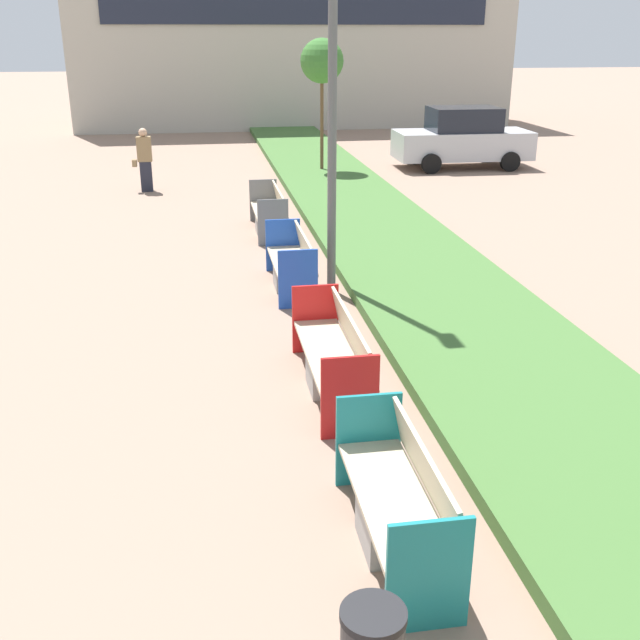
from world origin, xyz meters
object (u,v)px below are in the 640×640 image
at_px(pedestrian_walking, 145,160).
at_px(parked_car_distant, 462,138).
at_px(bench_red_frame, 334,360).
at_px(bench_blue_frame, 292,267).
at_px(bench_teal_frame, 398,509).
at_px(bench_grey_frame, 270,215).
at_px(sapling_tree_far, 322,62).
at_px(street_lamp_post, 333,38).

xyz_separation_m(pedestrian_walking, parked_car_distant, (9.65, 2.22, 0.07)).
relative_size(bench_red_frame, bench_blue_frame, 1.16).
distance_m(bench_red_frame, parked_car_distant, 16.34).
bearing_deg(bench_teal_frame, parked_car_distant, 69.15).
bearing_deg(parked_car_distant, bench_blue_frame, -120.43).
bearing_deg(bench_grey_frame, bench_blue_frame, -90.03).
distance_m(bench_teal_frame, sapling_tree_far, 17.71).
height_order(bench_teal_frame, bench_blue_frame, same).
bearing_deg(pedestrian_walking, parked_car_distant, 12.98).
distance_m(bench_red_frame, pedestrian_walking, 12.95).
bearing_deg(bench_red_frame, parked_car_distant, 65.42).
height_order(street_lamp_post, pedestrian_walking, street_lamp_post).
bearing_deg(bench_red_frame, sapling_tree_far, 81.15).
bearing_deg(bench_teal_frame, street_lamp_post, 84.67).
bearing_deg(parked_car_distant, sapling_tree_far, -172.13).
bearing_deg(sapling_tree_far, street_lamp_post, -98.59).
xyz_separation_m(street_lamp_post, parked_car_distant, (6.18, 11.27, -3.04)).
height_order(bench_red_frame, street_lamp_post, street_lamp_post).
height_order(bench_blue_frame, sapling_tree_far, sapling_tree_far).
bearing_deg(bench_grey_frame, street_lamp_post, -81.52).
distance_m(bench_blue_frame, sapling_tree_far, 11.06).
height_order(bench_teal_frame, street_lamp_post, street_lamp_post).
xyz_separation_m(bench_blue_frame, pedestrian_walking, (-2.85, 8.74, 0.48)).
bearing_deg(bench_teal_frame, bench_blue_frame, 89.99).
distance_m(bench_teal_frame, parked_car_distant, 19.11).
bearing_deg(sapling_tree_far, bench_blue_frame, -102.09).
xyz_separation_m(bench_blue_frame, street_lamp_post, (0.61, -0.31, 3.59)).
bearing_deg(bench_grey_frame, bench_teal_frame, -90.02).
distance_m(bench_red_frame, bench_blue_frame, 3.89).
bearing_deg(bench_red_frame, street_lamp_post, 80.36).
bearing_deg(pedestrian_walking, bench_red_frame, -77.26).
bearing_deg(parked_car_distant, pedestrian_walking, -165.64).
xyz_separation_m(bench_red_frame, parked_car_distant, (6.79, 14.85, 0.54)).
height_order(bench_blue_frame, pedestrian_walking, pedestrian_walking).
relative_size(bench_teal_frame, parked_car_distant, 0.46).
xyz_separation_m(bench_red_frame, street_lamp_post, (0.61, 3.59, 3.58)).
bearing_deg(street_lamp_post, parked_car_distant, 61.23).
relative_size(bench_blue_frame, sapling_tree_far, 0.53).
relative_size(bench_blue_frame, pedestrian_walking, 1.23).
distance_m(bench_blue_frame, street_lamp_post, 3.65).
bearing_deg(parked_car_distant, bench_teal_frame, -109.47).
relative_size(bench_red_frame, pedestrian_walking, 1.42).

